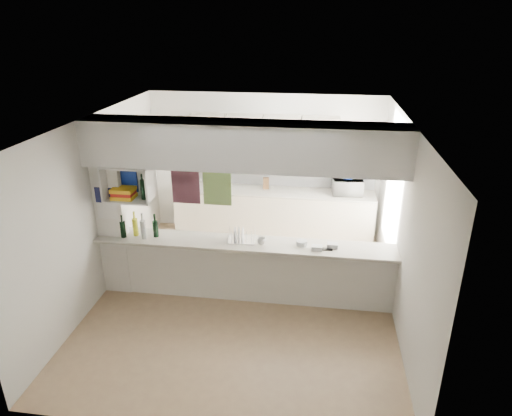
% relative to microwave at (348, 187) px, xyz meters
% --- Properties ---
extents(floor, '(4.80, 4.80, 0.00)m').
position_rel_microwave_xyz_m(floor, '(-1.50, -2.10, -1.06)').
color(floor, '#9B795A').
rests_on(floor, ground).
extents(ceiling, '(4.80, 4.80, 0.00)m').
position_rel_microwave_xyz_m(ceiling, '(-1.50, -2.10, 1.54)').
color(ceiling, white).
rests_on(ceiling, wall_back).
extents(wall_back, '(4.20, 0.00, 4.20)m').
position_rel_microwave_xyz_m(wall_back, '(-1.50, 0.30, 0.24)').
color(wall_back, silver).
rests_on(wall_back, floor).
extents(wall_left, '(0.00, 4.80, 4.80)m').
position_rel_microwave_xyz_m(wall_left, '(-3.60, -2.10, 0.24)').
color(wall_left, silver).
rests_on(wall_left, floor).
extents(wall_right, '(0.00, 4.80, 4.80)m').
position_rel_microwave_xyz_m(wall_right, '(0.60, -2.10, 0.24)').
color(wall_right, silver).
rests_on(wall_right, floor).
extents(servery_partition, '(4.20, 0.50, 2.60)m').
position_rel_microwave_xyz_m(servery_partition, '(-1.67, -2.10, 0.60)').
color(servery_partition, silver).
rests_on(servery_partition, floor).
extents(cubby_shelf, '(0.65, 0.35, 0.50)m').
position_rel_microwave_xyz_m(cubby_shelf, '(-3.07, -2.16, 0.65)').
color(cubby_shelf, white).
rests_on(cubby_shelf, bulkhead).
extents(kitchen_run, '(3.60, 0.63, 2.24)m').
position_rel_microwave_xyz_m(kitchen_run, '(-1.34, 0.04, -0.24)').
color(kitchen_run, beige).
rests_on(kitchen_run, floor).
extents(microwave, '(0.55, 0.40, 0.29)m').
position_rel_microwave_xyz_m(microwave, '(0.00, 0.00, 0.00)').
color(microwave, white).
rests_on(microwave, bench_top).
extents(bowl, '(0.26, 0.26, 0.06)m').
position_rel_microwave_xyz_m(bowl, '(-0.01, 0.01, 0.17)').
color(bowl, navy).
rests_on(bowl, microwave).
extents(dish_rack, '(0.40, 0.31, 0.20)m').
position_rel_microwave_xyz_m(dish_rack, '(-1.54, -2.05, -0.06)').
color(dish_rack, silver).
rests_on(dish_rack, breakfast_bar).
extents(cup, '(0.13, 0.13, 0.09)m').
position_rel_microwave_xyz_m(cup, '(-1.24, -2.15, -0.08)').
color(cup, white).
rests_on(cup, dish_rack).
extents(wine_bottles, '(0.53, 0.16, 0.38)m').
position_rel_microwave_xyz_m(wine_bottles, '(-2.99, -2.14, -0.01)').
color(wine_bottles, black).
rests_on(wine_bottles, breakfast_bar).
extents(plastic_tubs, '(0.56, 0.22, 0.07)m').
position_rel_microwave_xyz_m(plastic_tubs, '(-0.52, -2.12, -0.11)').
color(plastic_tubs, silver).
rests_on(plastic_tubs, breakfast_bar).
extents(utensil_jar, '(0.09, 0.09, 0.13)m').
position_rel_microwave_xyz_m(utensil_jar, '(-2.15, 0.05, -0.08)').
color(utensil_jar, black).
rests_on(utensil_jar, bench_top).
extents(knife_block, '(0.12, 0.10, 0.21)m').
position_rel_microwave_xyz_m(knife_block, '(-1.45, 0.08, -0.04)').
color(knife_block, '#4D321A').
rests_on(knife_block, bench_top).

